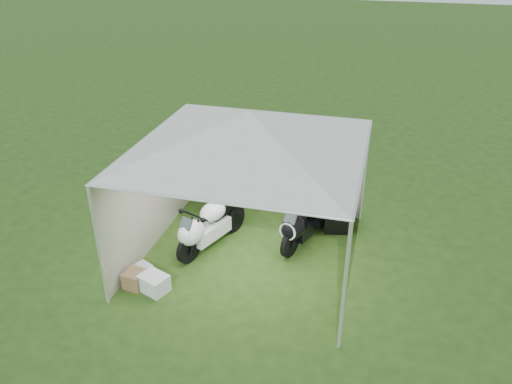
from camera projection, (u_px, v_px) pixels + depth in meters
ground at (250, 255)px, 9.94m from camera, size 80.00×80.00×0.00m
canopy_tent at (249, 134)px, 8.75m from camera, size 5.66×5.66×3.00m
motorcycle_white at (208, 225)px, 9.91m from camera, size 0.96×1.90×0.98m
motorcycle_black at (305, 219)px, 10.10m from camera, size 0.91×1.94×0.99m
paddock_stand at (325, 216)px, 10.96m from camera, size 0.49×0.39×0.32m
person_dark_jacket at (223, 172)px, 11.00m from camera, size 1.19×1.08×1.98m
person_blue_jacket at (229, 190)px, 10.55m from camera, size 0.65×0.75×1.72m
equipment_box at (336, 219)px, 10.64m from camera, size 0.61×0.53×0.53m
crate_0 at (154, 283)px, 8.90m from camera, size 0.59×0.52×0.32m
crate_1 at (135, 279)px, 9.01m from camera, size 0.40×0.40×0.32m
crate_2 at (143, 270)px, 9.32m from camera, size 0.38×0.36×0.22m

